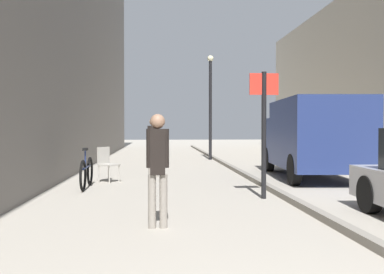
# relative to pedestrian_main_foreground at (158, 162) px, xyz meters

# --- Properties ---
(ground_plane) EXTENTS (80.00, 80.00, 0.00)m
(ground_plane) POSITION_rel_pedestrian_main_foreground_xyz_m (1.01, 6.92, -0.96)
(ground_plane) COLOR #A8A093
(kerb_strip) EXTENTS (0.16, 40.00, 0.12)m
(kerb_strip) POSITION_rel_pedestrian_main_foreground_xyz_m (2.59, 6.92, -0.90)
(kerb_strip) COLOR gray
(kerb_strip) RESTS_ON ground_plane
(pedestrian_main_foreground) EXTENTS (0.33, 0.22, 1.65)m
(pedestrian_main_foreground) POSITION_rel_pedestrian_main_foreground_xyz_m (0.00, 0.00, 0.00)
(pedestrian_main_foreground) COLOR gray
(pedestrian_main_foreground) RESTS_ON ground_plane
(pedestrian_mid_block) EXTENTS (0.34, 0.23, 1.75)m
(pedestrian_mid_block) POSITION_rel_pedestrian_main_foreground_xyz_m (-0.14, 6.44, 0.05)
(pedestrian_mid_block) COLOR gray
(pedestrian_mid_block) RESTS_ON ground_plane
(delivery_van) EXTENTS (2.42, 5.20, 2.25)m
(delivery_van) POSITION_rel_pedestrian_main_foreground_xyz_m (4.48, 6.00, 0.26)
(delivery_van) COLOR navy
(delivery_van) RESTS_ON ground_plane
(street_sign_post) EXTENTS (0.60, 0.10, 2.60)m
(street_sign_post) POSITION_rel_pedestrian_main_foreground_xyz_m (2.17, 2.43, 0.59)
(street_sign_post) COLOR black
(street_sign_post) RESTS_ON ground_plane
(lamp_post) EXTENTS (0.28, 0.28, 4.76)m
(lamp_post) POSITION_rel_pedestrian_main_foreground_xyz_m (2.38, 13.28, 1.77)
(lamp_post) COLOR black
(lamp_post) RESTS_ON ground_plane
(bicycle_leaning) EXTENTS (0.10, 1.77, 0.98)m
(bicycle_leaning) POSITION_rel_pedestrian_main_foreground_xyz_m (-1.71, 4.26, -0.57)
(bicycle_leaning) COLOR black
(bicycle_leaning) RESTS_ON ground_plane
(cafe_chair_near_window) EXTENTS (0.62, 0.62, 0.94)m
(cafe_chair_near_window) POSITION_rel_pedestrian_main_foreground_xyz_m (-1.38, 5.41, -0.41)
(cafe_chair_near_window) COLOR #B7B2A8
(cafe_chair_near_window) RESTS_ON ground_plane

